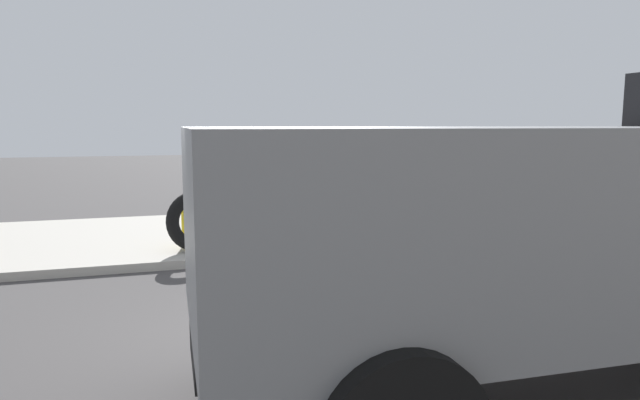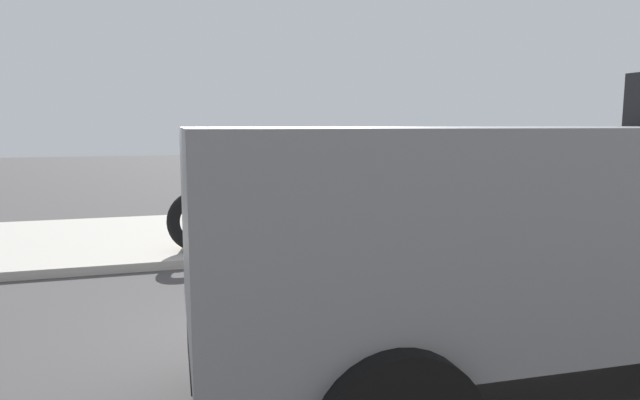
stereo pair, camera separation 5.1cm
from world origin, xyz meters
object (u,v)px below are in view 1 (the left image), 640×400
Objects in this scene: fire_hydrant at (188,224)px; loose_tire at (196,221)px; stop_sign at (325,171)px; dump_truck_gray at (603,214)px.

loose_tire is (0.13, -0.35, 0.12)m from fire_hydrant.
fire_hydrant is 2.74m from stop_sign.
stop_sign is (2.40, -0.10, 0.84)m from loose_tire.
loose_tire reaches higher than fire_hydrant.
loose_tire is at bearing 117.65° from dump_truck_gray.
fire_hydrant is 7.30m from dump_truck_gray.
stop_sign is at bearing 97.52° from dump_truck_gray.
stop_sign is at bearing -2.47° from loose_tire.
loose_tire is 2.54m from stop_sign.
dump_truck_gray is (3.18, -6.08, 0.91)m from loose_tire.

